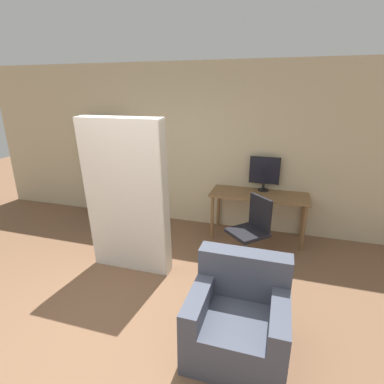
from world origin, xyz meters
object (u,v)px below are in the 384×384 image
at_px(bookshelf, 103,169).
at_px(armchair, 239,317).
at_px(mattress_near, 127,198).
at_px(monitor, 264,172).
at_px(office_chair, 250,237).

xyz_separation_m(bookshelf, armchair, (2.92, -2.47, -0.55)).
relative_size(mattress_near, armchair, 2.33).
height_order(bookshelf, armchair, bookshelf).
relative_size(monitor, bookshelf, 0.31).
bearing_deg(monitor, bookshelf, 179.93).
xyz_separation_m(monitor, bookshelf, (-2.92, 0.00, -0.18)).
distance_m(bookshelf, mattress_near, 2.11).
bearing_deg(mattress_near, bookshelf, 130.76).
height_order(bookshelf, mattress_near, mattress_near).
relative_size(monitor, armchair, 0.64).
relative_size(office_chair, armchair, 1.11).
bearing_deg(bookshelf, monitor, -0.07).
height_order(monitor, armchair, monitor).
bearing_deg(armchair, mattress_near, 150.49).
relative_size(monitor, mattress_near, 0.28).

